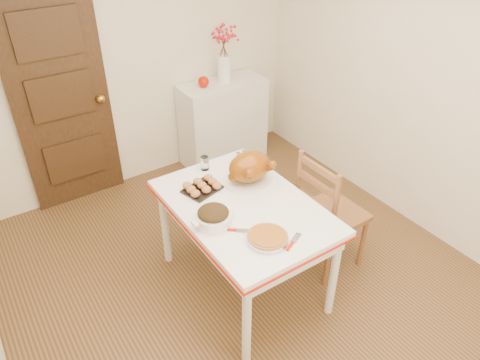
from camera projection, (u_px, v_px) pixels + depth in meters
floor at (249, 286)px, 3.64m from camera, size 3.50×4.00×0.00m
wall_back at (130, 62)px, 4.32m from camera, size 3.50×0.00×2.50m
wall_right at (425, 91)px, 3.75m from camera, size 0.00×4.00×2.50m
door_back at (62, 102)px, 4.10m from camera, size 0.85×0.06×2.06m
sideboard at (223, 122)px, 5.01m from camera, size 0.92×0.41×0.92m
kitchen_table at (244, 246)px, 3.44m from camera, size 0.91×1.33×0.79m
chair_oak at (332, 211)px, 3.60m from camera, size 0.47×0.47×1.04m
berry_vase at (224, 55)px, 4.61m from camera, size 0.30×0.30×0.58m
apple at (203, 82)px, 4.62m from camera, size 0.11×0.11×0.11m
turkey_platter at (250, 168)px, 3.38m from camera, size 0.41×0.34×0.25m
pumpkin_pie at (267, 237)px, 2.88m from camera, size 0.29×0.29×0.06m
stuffing_dish at (213, 216)px, 3.01m from camera, size 0.32×0.25×0.12m
rolls_tray at (202, 186)px, 3.34m from camera, size 0.30×0.26×0.07m
pie_server at (293, 241)px, 2.88m from camera, size 0.19×0.13×0.01m
carving_knife at (241, 230)px, 2.97m from camera, size 0.22×0.20×0.01m
drinking_glass at (205, 163)px, 3.57m from camera, size 0.08×0.08×0.11m
shaker_pair at (241, 157)px, 3.67m from camera, size 0.10×0.07×0.09m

